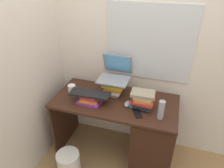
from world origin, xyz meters
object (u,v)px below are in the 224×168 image
object	(u,v)px
book_stack_side	(143,100)
wastebasket	(69,164)
desk	(143,133)
book_stack_keyboard_riser	(90,99)
laptop	(115,73)
mug	(72,89)
book_stack_tall	(113,87)
water_bottle	(161,110)
keyboard	(90,94)
computer_mouse	(128,104)
cell_phone	(137,113)

from	to	relation	value
book_stack_side	wastebasket	world-z (taller)	book_stack_side
desk	book_stack_keyboard_riser	xyz separation A→B (m)	(-0.57, -0.08, 0.39)
laptop	mug	xyz separation A→B (m)	(-0.45, -0.18, -0.18)
book_stack_tall	wastebasket	xyz separation A→B (m)	(-0.33, -0.57, -0.71)
book_stack_tall	desk	bearing A→B (deg)	-19.78
book_stack_tall	book_stack_keyboard_riser	distance (m)	0.29
mug	water_bottle	world-z (taller)	water_bottle
keyboard	computer_mouse	distance (m)	0.40
computer_mouse	wastebasket	size ratio (longest dim) A/B	0.35
book_stack_side	keyboard	world-z (taller)	book_stack_side
laptop	keyboard	size ratio (longest dim) A/B	0.79
book_stack_side	water_bottle	bearing A→B (deg)	-32.47
laptop	cell_phone	xyz separation A→B (m)	(0.33, -0.34, -0.22)
mug	cell_phone	xyz separation A→B (m)	(0.78, -0.16, -0.04)
book_stack_keyboard_riser	cell_phone	distance (m)	0.52
book_stack_side	computer_mouse	xyz separation A→B (m)	(-0.15, -0.02, -0.07)
keyboard	mug	xyz separation A→B (m)	(-0.27, 0.12, -0.06)
mug	book_stack_keyboard_riser	bearing A→B (deg)	-22.74
book_stack_keyboard_riser	laptop	size ratio (longest dim) A/B	0.75
mug	water_bottle	size ratio (longest dim) A/B	0.64
book_stack_keyboard_riser	cell_phone	world-z (taller)	book_stack_keyboard_riser
book_stack_keyboard_riser	computer_mouse	bearing A→B (deg)	8.67
cell_phone	computer_mouse	bearing A→B (deg)	110.96
book_stack_keyboard_riser	book_stack_side	size ratio (longest dim) A/B	1.01
book_stack_tall	cell_phone	size ratio (longest dim) A/B	1.71
desk	book_stack_side	world-z (taller)	book_stack_side
laptop	keyboard	xyz separation A→B (m)	(-0.18, -0.29, -0.12)
book_stack_keyboard_riser	wastebasket	size ratio (longest dim) A/B	0.84
laptop	wastebasket	xyz separation A→B (m)	(-0.32, -0.64, -0.84)
book_stack_keyboard_riser	water_bottle	size ratio (longest dim) A/B	1.30
book_stack_keyboard_riser	book_stack_side	distance (m)	0.54
keyboard	wastebasket	size ratio (longest dim) A/B	1.42
keyboard	computer_mouse	world-z (taller)	keyboard
keyboard	book_stack_tall	bearing A→B (deg)	47.34
desk	book_stack_keyboard_riser	distance (m)	0.70
water_bottle	cell_phone	distance (m)	0.23
book_stack_keyboard_riser	keyboard	xyz separation A→B (m)	(0.00, -0.01, 0.06)
book_stack_side	computer_mouse	bearing A→B (deg)	-172.54
book_stack_side	cell_phone	world-z (taller)	book_stack_side
book_stack_tall	keyboard	world-z (taller)	book_stack_tall
book_stack_keyboard_riser	keyboard	size ratio (longest dim) A/B	0.59
laptop	computer_mouse	xyz separation A→B (m)	(0.20, -0.23, -0.21)
book_stack_keyboard_riser	cell_phone	bearing A→B (deg)	-5.62
keyboard	mug	bearing A→B (deg)	153.03
book_stack_side	mug	xyz separation A→B (m)	(-0.80, 0.03, -0.04)
book_stack_tall	keyboard	bearing A→B (deg)	-129.22
keyboard	wastebasket	bearing A→B (deg)	-115.54
keyboard	water_bottle	xyz separation A→B (m)	(0.73, -0.04, -0.01)
keyboard	computer_mouse	bearing A→B (deg)	6.04
desk	laptop	xyz separation A→B (m)	(-0.39, 0.21, 0.58)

